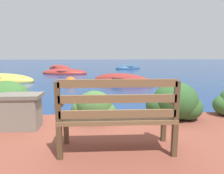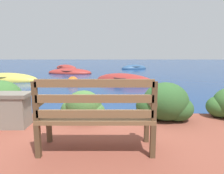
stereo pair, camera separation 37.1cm
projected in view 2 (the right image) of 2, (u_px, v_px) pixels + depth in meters
The scene contains 10 objects.
ground_plane at pixel (92, 124), 4.07m from camera, with size 80.00×80.00×0.00m.
park_bench at pixel (96, 114), 2.42m from camera, with size 1.41×0.48×0.93m.
hedge_clump_centre at pixel (83, 108), 3.58m from camera, with size 0.81×0.58×0.55m.
hedge_clump_right at pixel (165, 104), 3.61m from camera, with size 1.02×0.73×0.69m.
rowboat_nearest at pixel (124, 82), 9.53m from camera, with size 3.21×2.64×0.81m.
rowboat_mid at pixel (7, 80), 10.25m from camera, with size 3.51×1.58×0.73m.
rowboat_far at pixel (70, 73), 13.98m from camera, with size 3.31×1.79×0.63m.
rowboat_outer at pixel (134, 68), 17.99m from camera, with size 2.63×1.92×0.67m.
rowboat_distant at pixel (66, 68), 18.13m from camera, with size 2.88×3.07×0.66m.
mooring_buoy at pixel (73, 82), 9.18m from camera, with size 0.59×0.59×0.54m.
Camera 2 is at (0.40, -3.88, 1.43)m, focal length 32.00 mm.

